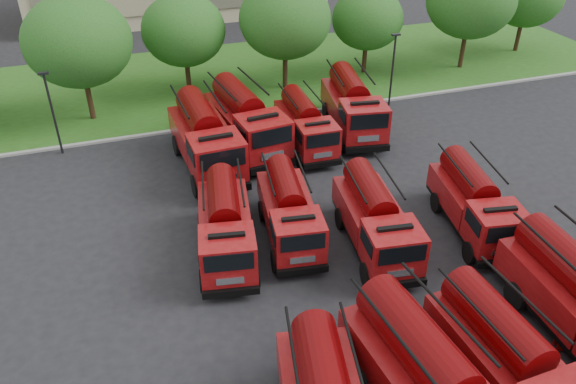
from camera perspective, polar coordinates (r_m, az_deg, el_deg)
The scene contains 22 objects.
ground at distance 23.44m, azimuth 3.45°, elevation -11.49°, with size 140.00×140.00×0.00m, color black.
lawn at distance 45.02m, azimuth -9.15°, elevation 11.07°, with size 70.00×16.00×0.12m, color #244712.
curb at distance 37.69m, azimuth -6.76°, elevation 6.89°, with size 70.00×0.30×0.14m, color gray.
tree_2 at distance 38.55m, azimuth -20.58°, elevation 14.13°, with size 6.72×6.72×8.22m.
tree_3 at distance 41.52m, azimuth -10.57°, elevation 15.86°, with size 5.88×5.88×7.19m.
tree_4 at distance 41.53m, azimuth -0.31°, elevation 17.16°, with size 6.55×6.55×8.01m.
tree_5 at distance 45.27m, azimuth 8.08°, elevation 17.02°, with size 5.46×5.46×6.68m.
tree_6 at distance 47.84m, azimuth 18.11°, elevation 18.07°, with size 6.89×6.89×8.42m.
lamp_post_0 at distance 35.44m, azimuth -22.86°, elevation 7.79°, with size 0.60×0.25×5.11m.
lamp_post_1 at distance 39.96m, azimuth 10.60°, elevation 12.48°, with size 0.60×0.25×5.11m.
fire_truck_2 at distance 20.57m, azimuth 21.84°, elevation -15.91°, with size 2.84×7.26×3.27m.
fire_truck_4 at distance 25.25m, azimuth -6.39°, elevation -3.37°, with size 3.49×7.03×3.06m.
fire_truck_5 at distance 26.13m, azimuth 0.12°, elevation -1.91°, with size 3.16×6.72×2.94m.
fire_truck_6 at distance 25.76m, azimuth 8.85°, elevation -2.71°, with size 3.27×7.07×3.10m.
fire_truck_7 at distance 28.06m, azimuth 18.42°, elevation -1.00°, with size 3.51×6.99×3.04m.
fire_truck_8 at distance 32.08m, azimuth -8.43°, elevation 5.45°, with size 3.20×8.11×3.64m.
fire_truck_9 at distance 33.95m, azimuth -4.28°, elevation 7.31°, with size 3.63×8.24×3.63m.
fire_truck_10 at distance 34.04m, azimuth 1.77°, elevation 6.85°, with size 2.64×6.65×2.98m.
fire_truck_11 at distance 36.21m, azimuth 6.59°, elevation 8.73°, with size 3.92×7.99×3.49m.
firefighter_2 at distance 24.11m, azimuth 25.64°, elevation -14.05°, with size 1.13×0.64×1.93m, color #B6120E.
firefighter_4 at distance 21.35m, azimuth 5.31°, elevation -17.32°, with size 0.74×0.48×1.50m, color black.
firefighter_5 at distance 30.53m, azimuth 17.05°, elevation -1.26°, with size 1.82×0.78×1.96m, color #B6120E.
Camera 1 is at (-6.74, -15.45, 16.29)m, focal length 35.00 mm.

